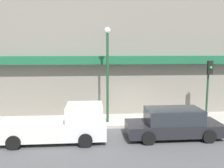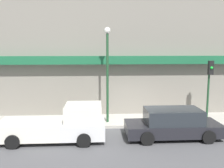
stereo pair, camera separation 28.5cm
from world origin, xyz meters
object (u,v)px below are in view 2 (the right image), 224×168
object	(u,v)px
parked_car	(173,124)
fire_hydrant	(165,115)
traffic_light	(209,80)
pickup_truck	(59,125)
street_lamp	(107,64)

from	to	relation	value
parked_car	fire_hydrant	bearing A→B (deg)	83.89
parked_car	traffic_light	bearing A→B (deg)	38.72
fire_hydrant	traffic_light	size ratio (longest dim) A/B	0.20
traffic_light	pickup_truck	bearing A→B (deg)	-164.98
fire_hydrant	street_lamp	size ratio (longest dim) A/B	0.13
pickup_truck	street_lamp	xyz separation A→B (m)	(2.43, 2.36, 2.80)
parked_car	pickup_truck	bearing A→B (deg)	-179.97
pickup_truck	traffic_light	world-z (taller)	traffic_light
street_lamp	traffic_light	xyz separation A→B (m)	(5.93, -0.12, -0.95)
pickup_truck	fire_hydrant	size ratio (longest dim) A/B	6.99
traffic_light	parked_car	bearing A→B (deg)	-141.31
parked_car	fire_hydrant	world-z (taller)	parked_car
pickup_truck	street_lamp	bearing A→B (deg)	43.29
parked_car	street_lamp	bearing A→B (deg)	143.02
fire_hydrant	street_lamp	distance (m)	4.55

